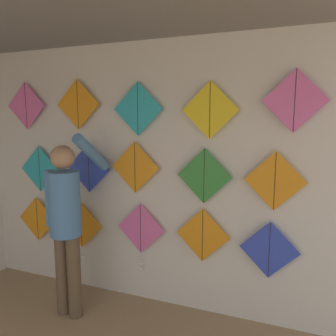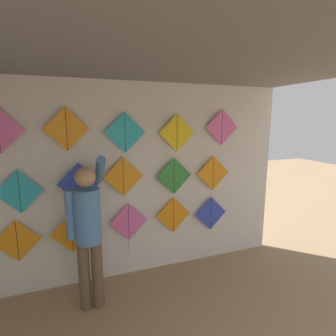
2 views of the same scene
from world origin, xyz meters
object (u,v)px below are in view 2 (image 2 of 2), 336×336
object	(u,v)px
kite_6	(79,183)
kite_13	(177,133)
kite_0	(17,241)
kite_8	(174,176)
kite_11	(66,129)
kite_5	(19,192)
kite_3	(173,215)
kite_4	(211,213)
kite_9	(213,173)
kite_1	(72,235)
kite_7	(123,177)
shopkeeper	(88,226)
kite_2	(129,224)
kite_12	(125,132)
kite_14	(222,127)

from	to	relation	value
kite_6	kite_13	world-z (taller)	kite_13
kite_0	kite_8	world-z (taller)	kite_8
kite_6	kite_8	size ratio (longest dim) A/B	1.00
kite_0	kite_11	world-z (taller)	kite_11
kite_5	kite_8	xyz separation A→B (m)	(2.04, 0.00, 0.05)
kite_3	kite_4	size ratio (longest dim) A/B	1.00
kite_9	kite_11	world-z (taller)	kite_11
kite_1	kite_7	distance (m)	1.03
kite_7	kite_13	size ratio (longest dim) A/B	1.00
kite_0	kite_4	xyz separation A→B (m)	(2.76, 0.00, 0.01)
kite_1	kite_3	distance (m)	1.46
shopkeeper	kite_7	size ratio (longest dim) A/B	3.40
kite_2	kite_7	bearing A→B (deg)	178.93
kite_2	kite_12	distance (m)	1.32
shopkeeper	kite_14	xyz separation A→B (m)	(2.07, 0.49, 1.11)
kite_11	kite_14	distance (m)	2.24
kite_6	kite_12	bearing A→B (deg)	0.00
kite_2	kite_5	bearing A→B (deg)	179.96
kite_9	kite_14	world-z (taller)	kite_14
kite_1	kite_2	size ratio (longest dim) A/B	0.91
kite_3	kite_0	bearing A→B (deg)	180.00
shopkeeper	kite_2	size ratio (longest dim) A/B	2.47
kite_8	kite_14	distance (m)	1.06
kite_9	kite_12	distance (m)	1.52
kite_1	kite_3	bearing A→B (deg)	0.03
kite_1	kite_11	size ratio (longest dim) A/B	1.25
kite_11	kite_12	size ratio (longest dim) A/B	1.00
kite_14	kite_0	bearing A→B (deg)	180.00
kite_11	kite_4	bearing A→B (deg)	0.00
kite_13	kite_11	bearing A→B (deg)	180.00
kite_11	kite_8	bearing A→B (deg)	0.00
kite_8	kite_14	xyz separation A→B (m)	(0.79, 0.00, 0.71)
kite_13	kite_5	bearing A→B (deg)	180.00
kite_0	kite_1	size ratio (longest dim) A/B	0.80
kite_1	kite_13	distance (m)	2.02
kite_5	kite_4	bearing A→B (deg)	0.00
kite_0	kite_11	xyz separation A→B (m)	(0.67, 0.00, 1.39)
kite_0	kite_1	world-z (taller)	kite_1
kite_3	kite_2	bearing A→B (deg)	-179.92
kite_3	kite_5	bearing A→B (deg)	180.00
kite_6	kite_5	bearing A→B (deg)	180.00
kite_7	kite_1	bearing A→B (deg)	-179.94
kite_0	kite_6	distance (m)	1.04
kite_11	kite_3	bearing A→B (deg)	0.00
kite_7	kite_13	distance (m)	0.99
kite_8	kite_14	world-z (taller)	kite_14
shopkeeper	kite_7	bearing A→B (deg)	47.32
shopkeeper	kite_0	world-z (taller)	shopkeeper
kite_1	kite_7	world-z (taller)	kite_7
kite_7	kite_14	bearing A→B (deg)	0.00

